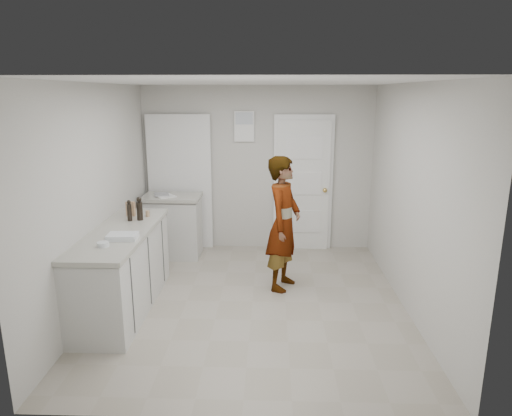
{
  "coord_description": "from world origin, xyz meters",
  "views": [
    {
      "loc": [
        0.21,
        -4.93,
        2.39
      ],
      "look_at": [
        0.03,
        0.4,
        1.04
      ],
      "focal_mm": 32.0,
      "sensor_mm": 36.0,
      "label": 1
    }
  ],
  "objects_px": {
    "baking_dish": "(122,237)",
    "cake_mix_box": "(131,209)",
    "spice_jar": "(148,214)",
    "person": "(284,224)",
    "oil_cruet_a": "(140,209)",
    "egg_bowl": "(103,244)",
    "oil_cruet_b": "(129,211)"
  },
  "relations": [
    {
      "from": "person",
      "to": "baking_dish",
      "type": "height_order",
      "value": "person"
    },
    {
      "from": "baking_dish",
      "to": "oil_cruet_a",
      "type": "bearing_deg",
      "value": 91.48
    },
    {
      "from": "oil_cruet_a",
      "to": "baking_dish",
      "type": "xyz_separation_m",
      "value": [
        0.02,
        -0.72,
        -0.11
      ]
    },
    {
      "from": "oil_cruet_a",
      "to": "oil_cruet_b",
      "type": "height_order",
      "value": "oil_cruet_a"
    },
    {
      "from": "cake_mix_box",
      "to": "spice_jar",
      "type": "height_order",
      "value": "cake_mix_box"
    },
    {
      "from": "oil_cruet_b",
      "to": "egg_bowl",
      "type": "relative_size",
      "value": 2.15
    },
    {
      "from": "spice_jar",
      "to": "person",
      "type": "bearing_deg",
      "value": 2.12
    },
    {
      "from": "spice_jar",
      "to": "egg_bowl",
      "type": "distance_m",
      "value": 1.13
    },
    {
      "from": "person",
      "to": "egg_bowl",
      "type": "height_order",
      "value": "person"
    },
    {
      "from": "oil_cruet_a",
      "to": "egg_bowl",
      "type": "height_order",
      "value": "oil_cruet_a"
    },
    {
      "from": "oil_cruet_a",
      "to": "spice_jar",
      "type": "bearing_deg",
      "value": 73.07
    },
    {
      "from": "oil_cruet_a",
      "to": "oil_cruet_b",
      "type": "distance_m",
      "value": 0.12
    },
    {
      "from": "oil_cruet_a",
      "to": "egg_bowl",
      "type": "bearing_deg",
      "value": -95.7
    },
    {
      "from": "person",
      "to": "cake_mix_box",
      "type": "bearing_deg",
      "value": 111.22
    },
    {
      "from": "oil_cruet_a",
      "to": "egg_bowl",
      "type": "xyz_separation_m",
      "value": [
        -0.1,
        -0.97,
        -0.11
      ]
    },
    {
      "from": "oil_cruet_a",
      "to": "egg_bowl",
      "type": "distance_m",
      "value": 0.98
    },
    {
      "from": "baking_dish",
      "to": "egg_bowl",
      "type": "bearing_deg",
      "value": -115.15
    },
    {
      "from": "baking_dish",
      "to": "cake_mix_box",
      "type": "bearing_deg",
      "value": 101.5
    },
    {
      "from": "person",
      "to": "oil_cruet_a",
      "type": "xyz_separation_m",
      "value": [
        -1.71,
        -0.22,
        0.23
      ]
    },
    {
      "from": "oil_cruet_a",
      "to": "egg_bowl",
      "type": "relative_size",
      "value": 2.42
    },
    {
      "from": "person",
      "to": "oil_cruet_a",
      "type": "distance_m",
      "value": 1.74
    },
    {
      "from": "person",
      "to": "egg_bowl",
      "type": "bearing_deg",
      "value": 143.46
    },
    {
      "from": "person",
      "to": "oil_cruet_a",
      "type": "bearing_deg",
      "value": 117.49
    },
    {
      "from": "oil_cruet_b",
      "to": "person",
      "type": "bearing_deg",
      "value": 7.96
    },
    {
      "from": "oil_cruet_a",
      "to": "oil_cruet_b",
      "type": "bearing_deg",
      "value": -162.42
    },
    {
      "from": "spice_jar",
      "to": "oil_cruet_b",
      "type": "height_order",
      "value": "oil_cruet_b"
    },
    {
      "from": "cake_mix_box",
      "to": "spice_jar",
      "type": "xyz_separation_m",
      "value": [
        0.21,
        -0.03,
        -0.05
      ]
    },
    {
      "from": "spice_jar",
      "to": "oil_cruet_b",
      "type": "bearing_deg",
      "value": -129.65
    },
    {
      "from": "person",
      "to": "spice_jar",
      "type": "distance_m",
      "value": 1.67
    },
    {
      "from": "person",
      "to": "baking_dish",
      "type": "xyz_separation_m",
      "value": [
        -1.69,
        -0.94,
        0.12
      ]
    },
    {
      "from": "spice_jar",
      "to": "oil_cruet_a",
      "type": "height_order",
      "value": "oil_cruet_a"
    },
    {
      "from": "oil_cruet_b",
      "to": "egg_bowl",
      "type": "distance_m",
      "value": 0.93
    }
  ]
}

